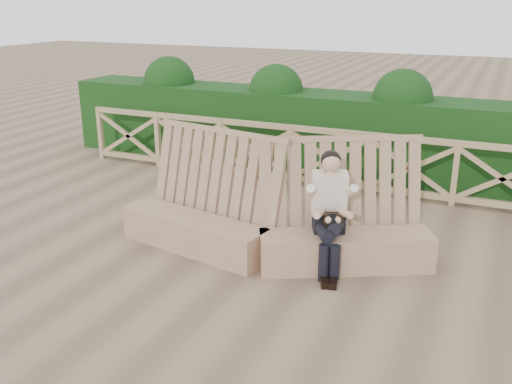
% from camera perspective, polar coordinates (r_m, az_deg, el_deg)
% --- Properties ---
extents(ground, '(60.00, 60.00, 0.00)m').
position_cam_1_polar(ground, '(7.32, -1.17, -7.63)').
color(ground, brown).
rests_on(ground, ground).
extents(bench, '(4.22, 1.68, 1.60)m').
position_cam_1_polar(bench, '(7.51, 1.29, -3.56)').
color(bench, '#9B7558').
rests_on(bench, ground).
extents(woman, '(0.63, 0.97, 1.51)m').
position_cam_1_polar(woman, '(7.10, 7.37, -1.59)').
color(woman, black).
rests_on(woman, ground).
extents(guardrail, '(10.10, 0.09, 1.10)m').
position_cam_1_polar(guardrail, '(10.19, 7.23, 3.32)').
color(guardrail, olive).
rests_on(guardrail, ground).
extents(hedge, '(12.00, 1.20, 1.50)m').
position_cam_1_polar(hedge, '(11.26, 9.09, 5.77)').
color(hedge, black).
rests_on(hedge, ground).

